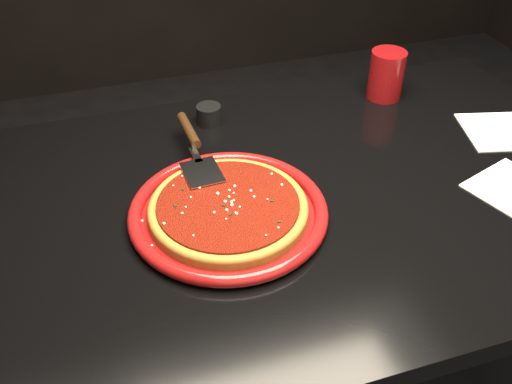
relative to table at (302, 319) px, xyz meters
The scene contains 11 objects.
table is the anchor object (origin of this frame).
plate 0.42m from the table, behind, with size 0.35×0.35×0.03m, color maroon.
pizza_crust 0.43m from the table, behind, with size 0.28×0.28×0.01m, color brown.
pizza_crust_rim 0.43m from the table, behind, with size 0.28×0.28×0.02m, color brown.
pizza_sauce 0.44m from the table, behind, with size 0.25×0.25×0.01m, color maroon.
parmesan_dusting 0.45m from the table, behind, with size 0.24×0.24×0.01m, color #FFF0C6, non-canonical shape.
basil_flecks 0.44m from the table, behind, with size 0.22×0.22×0.00m, color black, non-canonical shape.
pizza_server 0.48m from the table, 143.79° to the left, with size 0.08×0.28×0.02m, color #B8BBC0, non-canonical shape.
cup 0.59m from the table, 43.75° to the left, with size 0.08×0.08×0.11m, color maroon.
napkin_b 0.59m from the table, ahead, with size 0.14×0.15×0.00m, color silver.
ramekin 0.51m from the table, 113.50° to the left, with size 0.05×0.05×0.04m, color black.
Camera 1 is at (-0.35, -0.76, 1.41)m, focal length 40.00 mm.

